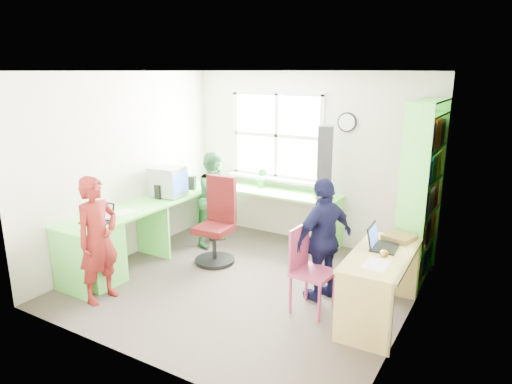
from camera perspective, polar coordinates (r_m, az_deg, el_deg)
room at (r=5.08m, az=-0.77°, el=1.43°), size 3.64×3.44×2.44m
l_desk at (r=5.80m, az=-13.99°, el=-5.16°), size 2.38×2.95×0.75m
right_desk at (r=4.67m, az=15.30°, el=-9.63°), size 0.59×1.22×0.70m
bookshelf at (r=5.57m, az=19.90°, el=-0.57°), size 0.30×1.02×2.10m
swivel_chair at (r=5.90m, az=-4.88°, el=-4.24°), size 0.55×0.55×1.10m
wooden_chair at (r=4.73m, az=6.45°, el=-9.18°), size 0.42×0.42×0.89m
crt_monitor at (r=6.28m, az=-10.92°, el=1.29°), size 0.44×0.40×0.40m
laptop_left at (r=5.45m, az=-19.03°, el=-3.04°), size 0.33×0.28×0.22m
laptop_right at (r=4.73m, az=15.23°, el=-6.09°), size 0.29×0.35×0.23m
speaker_a at (r=6.20m, az=-11.98°, el=0.04°), size 0.11×0.11×0.19m
speaker_b at (r=6.62m, az=-7.98°, el=1.14°), size 0.12×0.12×0.19m
cd_tower at (r=6.10m, az=8.59°, el=3.67°), size 0.24×0.22×0.96m
game_box at (r=5.00m, az=17.48°, el=-5.44°), size 0.34×0.34×0.06m
paper_a at (r=5.74m, az=-16.31°, el=-2.43°), size 0.20×0.28×0.00m
paper_b at (r=4.34m, az=14.78°, el=-8.75°), size 0.22×0.31×0.00m
potted_plant at (r=6.64m, az=0.70°, el=1.79°), size 0.18×0.16×0.29m
person_red at (r=5.10m, az=-19.15°, el=-5.65°), size 0.34×0.51×1.37m
person_green at (r=6.45m, az=-5.05°, el=-0.80°), size 0.52×0.66×1.33m
person_navy at (r=4.91m, az=8.46°, el=-5.91°), size 0.61×0.85×1.34m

